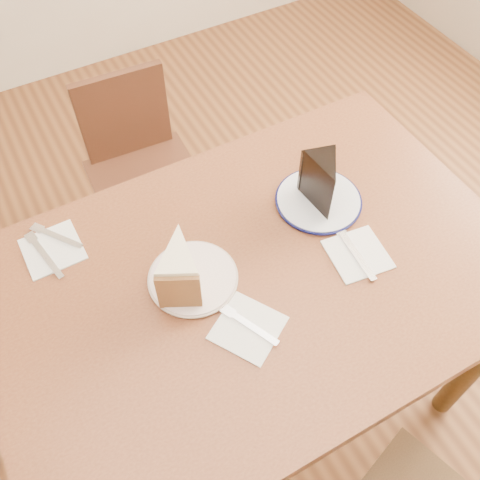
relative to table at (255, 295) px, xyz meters
name	(u,v)px	position (x,y,z in m)	size (l,w,h in m)	color
ground	(251,392)	(0.00, 0.00, -0.65)	(4.00, 4.00, 0.00)	#482613
table	(255,295)	(0.00, 0.00, 0.00)	(1.20, 0.80, 0.75)	#4E2615
chair_far	(142,170)	(-0.02, 0.75, -0.25)	(0.38, 0.38, 0.73)	#34180F
plate_cream	(193,278)	(-0.13, 0.05, 0.10)	(0.19, 0.19, 0.01)	white
plate_navy	(318,200)	(0.24, 0.11, 0.10)	(0.20, 0.20, 0.01)	white
carrot_cake	(180,265)	(-0.15, 0.06, 0.16)	(0.09, 0.12, 0.10)	beige
chocolate_cake	(324,186)	(0.23, 0.09, 0.17)	(0.08, 0.11, 0.12)	black
napkin_cream	(248,328)	(-0.08, -0.11, 0.10)	(0.13, 0.13, 0.00)	white
napkin_navy	(358,254)	(0.23, -0.07, 0.10)	(0.13, 0.13, 0.00)	white
napkin_spare	(53,249)	(-0.38, 0.28, 0.10)	(0.13, 0.13, 0.00)	white
fork_cream	(250,326)	(-0.08, -0.11, 0.10)	(0.01, 0.14, 0.00)	silver
knife_navy	(354,252)	(0.22, -0.06, 0.10)	(0.02, 0.17, 0.00)	silver
fork_spare	(57,237)	(-0.36, 0.31, 0.10)	(0.01, 0.14, 0.00)	silver
knife_spare	(45,255)	(-0.40, 0.27, 0.10)	(0.01, 0.16, 0.00)	silver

